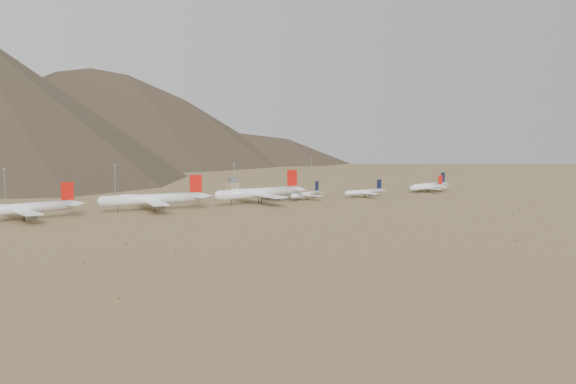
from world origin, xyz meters
TOP-DOWN VIEW (x-y plane):
  - ground at (0.00, 0.00)m, footprint 3000.00×3000.00m
  - mountain_ridge at (0.00, 900.00)m, footprint 4400.00×1000.00m
  - widebody_west at (-154.82, 37.04)m, footprint 70.85×54.80m
  - widebody_centre at (-74.24, 38.66)m, footprint 75.25×58.73m
  - widebody_east at (3.55, 34.51)m, footprint 77.57×59.53m
  - narrowbody_a at (46.37, 36.25)m, footprint 38.20×28.56m
  - narrowbody_b at (93.66, 24.21)m, footprint 40.64×28.98m
  - narrowbody_c at (163.69, 25.26)m, footprint 41.88×29.88m
  - narrowbody_d at (174.75, 32.30)m, footprint 46.42×33.51m
  - control_tower at (30.00, 120.00)m, footprint 8.00×8.00m
  - mast_far_west at (-147.09, 126.81)m, footprint 2.00×0.60m
  - mast_west at (-65.54, 135.92)m, footprint 2.00×0.60m
  - mast_centre at (22.58, 103.96)m, footprint 2.00×0.60m
  - mast_east at (128.42, 142.34)m, footprint 2.00×0.60m
  - mast_far_east at (192.50, 128.07)m, footprint 2.00×0.60m
  - desert_scrub at (15.52, -105.70)m, footprint 424.76×168.45m

SIDE VIEW (x-z plane):
  - ground at x=0.00m, z-range 0.00..0.00m
  - desert_scrub at x=15.52m, z-range -0.09..0.79m
  - narrowbody_a at x=46.37m, z-range -2.31..10.87m
  - narrowbody_b at x=93.66m, z-range -2.35..11.06m
  - narrowbody_c at x=163.69m, z-range -2.42..11.39m
  - narrowbody_d at x=174.75m, z-range -2.69..12.64m
  - control_tower at x=30.00m, z-range -0.68..11.32m
  - widebody_west at x=-154.82m, z-range -3.27..17.79m
  - widebody_centre at x=-74.24m, z-range -3.49..19.02m
  - widebody_east at x=3.55m, z-range -3.57..19.45m
  - mast_far_west at x=-147.09m, z-range 1.35..27.05m
  - mast_west at x=-65.54m, z-range 1.35..27.05m
  - mast_centre at x=22.58m, z-range 1.35..27.05m
  - mast_east at x=128.42m, z-range 1.35..27.05m
  - mast_far_east at x=192.50m, z-range 1.35..27.05m
  - mountain_ridge at x=0.00m, z-range 0.00..300.00m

